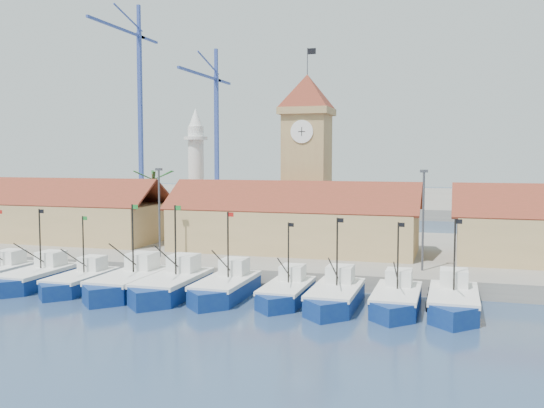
% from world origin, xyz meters
% --- Properties ---
extents(ground, '(400.00, 400.00, 0.00)m').
position_xyz_m(ground, '(0.00, 0.00, 0.00)').
color(ground, navy).
rests_on(ground, ground).
extents(quay, '(140.00, 32.00, 1.50)m').
position_xyz_m(quay, '(0.00, 24.00, 0.75)').
color(quay, gray).
rests_on(quay, ground).
extents(terminal, '(240.00, 80.00, 2.00)m').
position_xyz_m(terminal, '(0.00, 110.00, 1.00)').
color(terminal, gray).
rests_on(terminal, ground).
extents(boat_1, '(3.55, 9.71, 7.35)m').
position_xyz_m(boat_1, '(-19.28, 1.94, 0.76)').
color(boat_1, navy).
rests_on(boat_1, ground).
extents(boat_2, '(3.30, 9.04, 6.84)m').
position_xyz_m(boat_2, '(-14.65, 1.84, 0.71)').
color(boat_2, navy).
rests_on(boat_2, ground).
extents(boat_3, '(3.87, 10.61, 8.03)m').
position_xyz_m(boat_3, '(-9.87, 1.94, 0.83)').
color(boat_3, navy).
rests_on(boat_3, ground).
extents(boat_4, '(3.87, 10.61, 8.03)m').
position_xyz_m(boat_4, '(-5.90, 2.08, 0.83)').
color(boat_4, navy).
rests_on(boat_4, ground).
extents(boat_5, '(3.61, 9.89, 7.48)m').
position_xyz_m(boat_5, '(-1.41, 2.81, 0.77)').
color(boat_5, navy).
rests_on(boat_5, ground).
extents(boat_6, '(3.24, 8.88, 6.72)m').
position_xyz_m(boat_6, '(3.79, 3.03, 0.69)').
color(boat_6, navy).
rests_on(boat_6, ground).
extents(boat_7, '(3.53, 9.66, 7.31)m').
position_xyz_m(boat_7, '(7.89, 2.42, 0.76)').
color(boat_7, navy).
rests_on(boat_7, ground).
extents(boat_8, '(3.40, 9.31, 7.05)m').
position_xyz_m(boat_8, '(12.55, 2.83, 0.73)').
color(boat_8, navy).
rests_on(boat_8, ground).
extents(boat_9, '(3.58, 9.81, 7.42)m').
position_xyz_m(boat_9, '(16.72, 3.16, 0.77)').
color(boat_9, navy).
rests_on(boat_9, ground).
extents(hall_left, '(31.20, 10.13, 7.61)m').
position_xyz_m(hall_left, '(-32.00, 20.00, 3.99)').
color(hall_left, tan).
rests_on(hall_left, quay).
extents(hall_center, '(27.04, 10.13, 7.61)m').
position_xyz_m(hall_center, '(0.00, 20.00, 3.99)').
color(hall_center, tan).
rests_on(hall_center, quay).
extents(clock_tower, '(5.80, 5.80, 22.70)m').
position_xyz_m(clock_tower, '(0.00, 26.00, 11.96)').
color(clock_tower, tan).
rests_on(clock_tower, quay).
extents(minaret, '(3.00, 3.00, 16.30)m').
position_xyz_m(minaret, '(-15.00, 28.00, 9.73)').
color(minaret, silver).
rests_on(minaret, quay).
extents(palm_tree, '(5.60, 5.03, 8.39)m').
position_xyz_m(palm_tree, '(-20.00, 26.00, 6.25)').
color(palm_tree, brown).
rests_on(palm_tree, quay).
extents(lamp_posts, '(80.70, 0.25, 9.03)m').
position_xyz_m(lamp_posts, '(0.50, 12.00, 6.48)').
color(lamp_posts, '#3F3F44').
rests_on(lamp_posts, quay).
extents(crane_blue_far, '(1.00, 33.66, 49.40)m').
position_xyz_m(crane_blue_far, '(-63.76, 100.64, 29.45)').
color(crane_blue_far, '#2F4290').
rests_on(crane_blue_far, terminal).
extents(crane_blue_near, '(1.00, 33.10, 38.10)m').
position_xyz_m(crane_blue_near, '(-44.43, 106.41, 23.17)').
color(crane_blue_near, '#2F4290').
rests_on(crane_blue_near, terminal).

